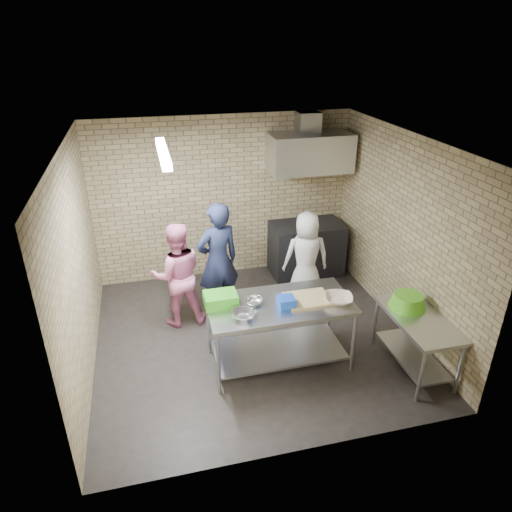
{
  "coord_description": "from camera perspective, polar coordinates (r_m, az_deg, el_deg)",
  "views": [
    {
      "loc": [
        -1.23,
        -5.16,
        3.88
      ],
      "look_at": [
        0.1,
        0.2,
        1.15
      ],
      "focal_mm": 32.59,
      "sensor_mm": 36.0,
      "label": 1
    }
  ],
  "objects": [
    {
      "name": "right_wall",
      "position": [
        6.64,
        17.45,
        2.65
      ],
      "size": [
        0.06,
        4.0,
        2.7
      ],
      "primitive_type": "cube",
      "color": "tan",
      "rests_on": "ground"
    },
    {
      "name": "bottle_green",
      "position": [
        7.9,
        9.27,
        12.31
      ],
      "size": [
        0.06,
        0.06,
        0.15
      ],
      "primitive_type": "cylinder",
      "color": "green",
      "rests_on": "wall_shelf"
    },
    {
      "name": "ceramic_bowl",
      "position": [
        5.73,
        10.11,
        -5.2
      ],
      "size": [
        0.43,
        0.43,
        0.08
      ],
      "primitive_type": "imported",
      "rotation": [
        0.0,
        0.0,
        -0.31
      ],
      "color": "beige",
      "rests_on": "prep_table"
    },
    {
      "name": "green_crate",
      "position": [
        5.57,
        -4.36,
        -5.35
      ],
      "size": [
        0.39,
        0.29,
        0.16
      ],
      "primitive_type": "cube",
      "color": "#31951B",
      "rests_on": "prep_table"
    },
    {
      "name": "prep_table",
      "position": [
        5.9,
        2.82,
        -9.39
      ],
      "size": [
        1.77,
        0.88,
        0.88
      ],
      "primitive_type": "cube",
      "color": "#ACAEB3",
      "rests_on": "floor"
    },
    {
      "name": "ceiling",
      "position": [
        5.43,
        -0.53,
        13.77
      ],
      "size": [
        4.2,
        4.2,
        0.0
      ],
      "primitive_type": "plane",
      "rotation": [
        3.14,
        0.0,
        0.0
      ],
      "color": "black",
      "rests_on": "ground"
    },
    {
      "name": "woman_white",
      "position": [
        7.16,
        6.17,
        -0.09
      ],
      "size": [
        0.75,
        0.54,
        1.43
      ],
      "primitive_type": "imported",
      "rotation": [
        0.0,
        0.0,
        3.02
      ],
      "color": "white",
      "rests_on": "floor"
    },
    {
      "name": "mixing_bowl_b",
      "position": [
        5.61,
        -0.18,
        -5.61
      ],
      "size": [
        0.27,
        0.27,
        0.07
      ],
      "primitive_type": "imported",
      "rotation": [
        0.0,
        0.0,
        -0.31
      ],
      "color": "silver",
      "rests_on": "prep_table"
    },
    {
      "name": "back_wall",
      "position": [
        7.69,
        -3.98,
        7.04
      ],
      "size": [
        4.2,
        0.06,
        2.7
      ],
      "primitive_type": "cube",
      "color": "tan",
      "rests_on": "ground"
    },
    {
      "name": "front_wall",
      "position": [
        4.23,
        5.97,
        -10.59
      ],
      "size": [
        4.2,
        0.06,
        2.7
      ],
      "primitive_type": "cube",
      "color": "tan",
      "rests_on": "ground"
    },
    {
      "name": "cutting_board",
      "position": [
        5.73,
        6.35,
        -5.26
      ],
      "size": [
        0.54,
        0.41,
        0.03
      ],
      "primitive_type": "cube",
      "color": "tan",
      "rests_on": "prep_table"
    },
    {
      "name": "woman_pink",
      "position": [
        6.57,
        -9.64,
        -2.31
      ],
      "size": [
        0.76,
        0.6,
        1.54
      ],
      "primitive_type": "imported",
      "rotation": [
        0.0,
        0.0,
        3.16
      ],
      "color": "pink",
      "rests_on": "floor"
    },
    {
      "name": "blue_tub",
      "position": [
        5.55,
        3.72,
        -5.66
      ],
      "size": [
        0.2,
        0.2,
        0.13
      ],
      "primitive_type": "cube",
      "color": "#1845B6",
      "rests_on": "prep_table"
    },
    {
      "name": "man_navy",
      "position": [
        6.64,
        -4.69,
        -0.65
      ],
      "size": [
        0.73,
        0.58,
        1.76
      ],
      "primitive_type": "imported",
      "rotation": [
        0.0,
        0.0,
        3.43
      ],
      "color": "black",
      "rests_on": "floor"
    },
    {
      "name": "wall_shelf",
      "position": [
        7.86,
        8.19,
        11.61
      ],
      "size": [
        0.8,
        0.2,
        0.04
      ],
      "primitive_type": "cube",
      "color": "#3F2B19",
      "rests_on": "back_wall"
    },
    {
      "name": "side_counter",
      "position": [
        6.16,
        18.88,
        -10.03
      ],
      "size": [
        0.6,
        1.2,
        0.75
      ],
      "primitive_type": "cube",
      "color": "silver",
      "rests_on": "floor"
    },
    {
      "name": "fluorescent_fixture",
      "position": [
        5.31,
        -11.33,
        12.31
      ],
      "size": [
        0.1,
        1.25,
        0.08
      ],
      "primitive_type": "cube",
      "color": "white",
      "rests_on": "ceiling"
    },
    {
      "name": "bottle_red",
      "position": [
        7.75,
        6.49,
        12.33
      ],
      "size": [
        0.07,
        0.07,
        0.18
      ],
      "primitive_type": "cylinder",
      "color": "#B22619",
      "rests_on": "wall_shelf"
    },
    {
      "name": "mixing_bowl_a",
      "position": [
        5.36,
        -1.63,
        -7.24
      ],
      "size": [
        0.35,
        0.35,
        0.07
      ],
      "primitive_type": "imported",
      "rotation": [
        0.0,
        0.0,
        -0.31
      ],
      "color": "silver",
      "rests_on": "prep_table"
    },
    {
      "name": "floor",
      "position": [
        6.57,
        -0.43,
        -9.88
      ],
      "size": [
        4.2,
        4.2,
        0.0
      ],
      "primitive_type": "plane",
      "color": "black",
      "rests_on": "ground"
    },
    {
      "name": "hood_duct",
      "position": [
        7.59,
        6.43,
        16.05
      ],
      "size": [
        0.35,
        0.3,
        0.3
      ],
      "primitive_type": "cube",
      "color": "#A5A8AD",
      "rests_on": "back_wall"
    },
    {
      "name": "left_wall",
      "position": [
        5.81,
        -21.05,
        -1.39
      ],
      "size": [
        0.06,
        4.0,
        2.7
      ],
      "primitive_type": "cube",
      "color": "tan",
      "rests_on": "ground"
    },
    {
      "name": "stove",
      "position": [
        8.05,
        6.17,
        0.92
      ],
      "size": [
        1.2,
        0.7,
        0.9
      ],
      "primitive_type": "cube",
      "color": "black",
      "rests_on": "floor"
    },
    {
      "name": "green_basin",
      "position": [
        6.07,
        18.14,
        -5.24
      ],
      "size": [
        0.46,
        0.46,
        0.17
      ],
      "primitive_type": null,
      "color": "#59C626",
      "rests_on": "side_counter"
    },
    {
      "name": "range_hood",
      "position": [
        7.54,
        6.65,
        12.48
      ],
      "size": [
        1.3,
        0.6,
        0.6
      ],
      "primitive_type": "cube",
      "color": "silver",
      "rests_on": "back_wall"
    }
  ]
}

